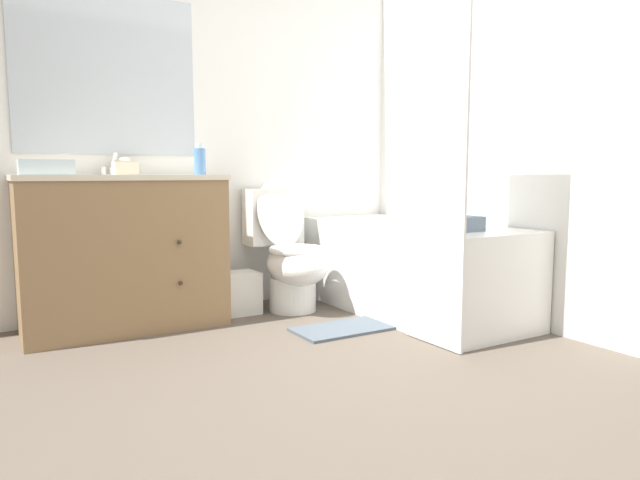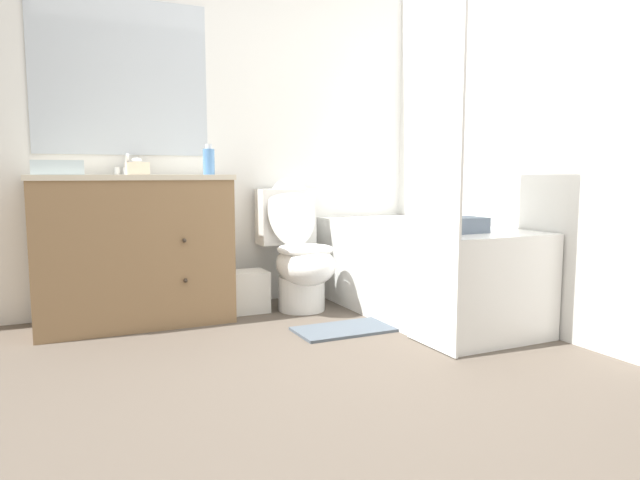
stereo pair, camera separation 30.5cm
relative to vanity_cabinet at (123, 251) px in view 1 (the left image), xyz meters
name	(u,v)px [view 1 (the left image)]	position (x,y,z in m)	size (l,w,h in m)	color
ground_plane	(383,385)	(0.72, -1.48, -0.44)	(14.00, 14.00, 0.00)	brown
wall_back	(222,116)	(0.71, 0.28, 0.81)	(8.00, 0.06, 2.50)	silver
wall_right	(466,115)	(2.01, -0.61, 0.81)	(0.05, 2.73, 2.50)	silver
vanity_cabinet	(123,251)	(0.00, 0.00, 0.00)	(1.10, 0.54, 0.87)	olive
sink_faucet	(113,169)	(0.00, 0.18, 0.46)	(0.14, 0.12, 0.12)	silver
toilet	(289,255)	(1.01, -0.08, -0.09)	(0.38, 0.66, 0.85)	white
bathtub	(410,267)	(1.64, -0.54, -0.16)	(0.68, 1.58, 0.57)	white
shower_curtain	(437,159)	(1.29, -1.15, 0.50)	(0.01, 0.41, 1.89)	white
wastebasket	(238,293)	(0.68, -0.02, -0.31)	(0.25, 0.21, 0.26)	silver
tissue_box	(125,168)	(0.06, 0.13, 0.47)	(0.13, 0.12, 0.10)	beige
soap_dispenser	(200,161)	(0.45, -0.02, 0.51)	(0.07, 0.07, 0.18)	#4C7AB2
hand_towel_folded	(46,167)	(-0.38, -0.12, 0.47)	(0.26, 0.13, 0.08)	silver
bath_towel_folded	(453,224)	(1.53, -1.02, 0.16)	(0.28, 0.21, 0.08)	slate
bath_mat	(344,328)	(1.05, -0.68, -0.44)	(0.57, 0.30, 0.02)	#4C5660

